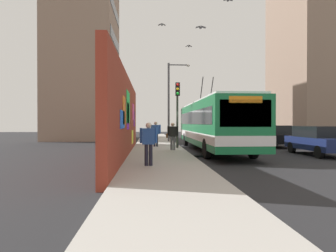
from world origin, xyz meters
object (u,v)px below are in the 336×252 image
Objects in this scene: parked_car_red at (245,133)px; pedestrian_near_wall at (149,140)px; parked_car_navy at (318,140)px; parked_car_black at (273,135)px; pedestrian_at_curb at (173,134)px; street_lamp at (171,96)px; city_bus at (212,123)px; pedestrian_midblock at (156,132)px; traffic_light at (177,104)px; parked_car_silver at (228,131)px.

pedestrian_near_wall reaches higher than parked_car_red.
parked_car_navy is 1.00× the size of parked_car_black.
parked_car_black is 8.63m from pedestrian_at_curb.
parked_car_black is 2.58× the size of pedestrian_near_wall.
street_lamp reaches higher than pedestrian_at_curb.
pedestrian_midblock is at bearing 63.67° from city_bus.
city_bus is 5.98m from parked_car_black.
parked_car_black is (5.67, -0.00, 0.00)m from parked_car_navy.
pedestrian_near_wall is at bearing 137.27° from parked_car_black.
traffic_light is (-2.38, 7.35, 2.15)m from parked_car_black.
parked_car_silver is at bearing 0.00° from parked_car_red.
pedestrian_at_curb is at bearing 176.30° from street_lamp.
parked_car_black is at bearing -42.73° from pedestrian_near_wall.
traffic_light reaches higher than pedestrian_near_wall.
city_bus reaches higher than pedestrian_at_curb.
parked_car_navy is 2.58× the size of pedestrian_at_curb.
street_lamp is (4.56, 7.23, 3.28)m from parked_car_black.
parked_car_red is at bearing 180.00° from parked_car_silver.
street_lamp reaches higher than traffic_light.
traffic_light is (3.29, 7.35, 2.15)m from parked_car_navy.
parked_car_silver is 1.11× the size of traffic_light.
parked_car_silver is at bearing -26.11° from pedestrian_at_curb.
pedestrian_at_curb is at bearing -160.33° from pedestrian_midblock.
parked_car_red is 11.46m from traffic_light.
traffic_light is at bearing 139.22° from parked_car_red.
parked_car_red is 3.00× the size of pedestrian_at_curb.
parked_car_navy is at bearing -114.12° from traffic_light.
parked_car_navy is 2.46× the size of pedestrian_midblock.
pedestrian_near_wall is at bearing 167.17° from pedestrian_at_curb.
pedestrian_midblock reaches higher than parked_car_red.
parked_car_silver is 2.75× the size of pedestrian_midblock.
city_bus is at bearing -29.23° from pedestrian_near_wall.
parked_car_silver is (17.78, -0.00, 0.00)m from parked_car_navy.
pedestrian_midblock reaches higher than pedestrian_near_wall.
street_lamp is (7.39, 2.03, 2.39)m from city_bus.
pedestrian_near_wall is 0.95× the size of pedestrian_midblock.
traffic_light reaches higher than parked_car_navy.
street_lamp reaches higher than parked_car_red.
parked_car_silver is 10.96m from street_lamp.
pedestrian_near_wall is 8.87m from pedestrian_midblock.
city_bus reaches higher than traffic_light.
parked_car_navy and parked_car_black have the same top height.
street_lamp reaches higher than parked_car_silver.
parked_car_navy is 12.95m from street_lamp.
street_lamp is (-1.58, 7.23, 3.28)m from parked_car_red.
city_bus is at bearing 61.34° from parked_car_navy.
pedestrian_at_curb is (-2.66, -0.95, -0.06)m from pedestrian_midblock.
pedestrian_near_wall is (-7.12, 3.98, -0.63)m from city_bus.
street_lamp is at bearing 57.75° from parked_car_black.
parked_car_red is at bearing -30.10° from city_bus.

